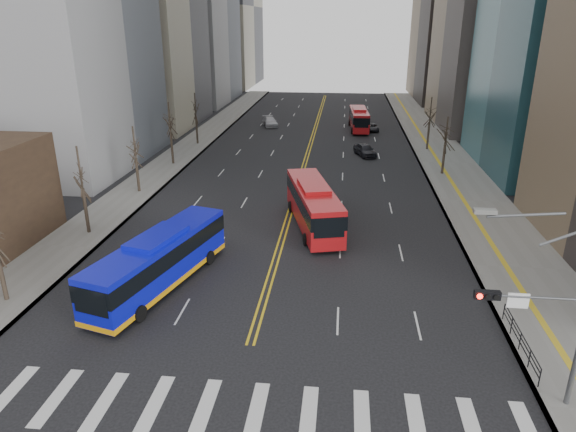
{
  "coord_description": "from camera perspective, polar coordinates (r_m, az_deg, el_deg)",
  "views": [
    {
      "loc": [
        4.6,
        -18.11,
        16.48
      ],
      "look_at": [
        1.29,
        12.28,
        4.82
      ],
      "focal_mm": 32.0,
      "sensor_mm": 36.0,
      "label": 1
    }
  ],
  "objects": [
    {
      "name": "ground",
      "position": [
        24.91,
        -6.43,
        -20.69
      ],
      "size": [
        220.0,
        220.0,
        0.0
      ],
      "primitive_type": "plane",
      "color": "black"
    },
    {
      "name": "sidewalk_right",
      "position": [
        66.47,
        17.29,
        5.65
      ],
      "size": [
        7.0,
        130.0,
        0.15
      ],
      "primitive_type": "cube",
      "color": "slate",
      "rests_on": "ground"
    },
    {
      "name": "sidewalk_left",
      "position": [
        68.53,
        -11.99,
        6.58
      ],
      "size": [
        5.0,
        130.0,
        0.15
      ],
      "primitive_type": "cube",
      "color": "slate",
      "rests_on": "ground"
    },
    {
      "name": "crosswalk",
      "position": [
        24.91,
        -6.43,
        -20.68
      ],
      "size": [
        26.7,
        4.0,
        0.01
      ],
      "color": "silver",
      "rests_on": "ground"
    },
    {
      "name": "centerline",
      "position": [
        75.08,
        2.58,
        8.19
      ],
      "size": [
        0.55,
        100.0,
        0.01
      ],
      "color": "gold",
      "rests_on": "ground"
    },
    {
      "name": "signal_mast",
      "position": [
        24.97,
        27.28,
        -9.43
      ],
      "size": [
        5.37,
        0.37,
        9.39
      ],
      "color": "slate",
      "rests_on": "ground"
    },
    {
      "name": "pedestrian_railing",
      "position": [
        30.34,
        24.42,
        -12.29
      ],
      "size": [
        0.06,
        6.06,
        1.02
      ],
      "color": "black",
      "rests_on": "sidewalk_right"
    },
    {
      "name": "street_trees",
      "position": [
        55.19,
        -6.32,
        8.62
      ],
      "size": [
        35.2,
        47.2,
        7.6
      ],
      "color": "#2D251B",
      "rests_on": "ground"
    },
    {
      "name": "blue_bus",
      "position": [
        34.53,
        -14.11,
        -4.71
      ],
      "size": [
        5.96,
        13.0,
        3.69
      ],
      "color": "#0D12C5",
      "rests_on": "ground"
    },
    {
      "name": "red_bus_near",
      "position": [
        43.23,
        2.86,
        1.43
      ],
      "size": [
        5.72,
        12.29,
        3.78
      ],
      "color": "#AC1215",
      "rests_on": "ground"
    },
    {
      "name": "red_bus_far",
      "position": [
        84.42,
        7.88,
        10.77
      ],
      "size": [
        3.18,
        11.02,
        3.46
      ],
      "color": "#AC1215",
      "rests_on": "ground"
    },
    {
      "name": "car_white",
      "position": [
        37.08,
        -15.33,
        -5.1
      ],
      "size": [
        2.67,
        4.51,
        1.4
      ],
      "primitive_type": "imported",
      "rotation": [
        0.0,
        0.0,
        -0.3
      ],
      "color": "white",
      "rests_on": "ground"
    },
    {
      "name": "car_dark_mid",
      "position": [
        67.85,
        8.55,
        7.29
      ],
      "size": [
        3.33,
        5.02,
        1.59
      ],
      "primitive_type": "imported",
      "rotation": [
        0.0,
        0.0,
        0.34
      ],
      "color": "black",
      "rests_on": "ground"
    },
    {
      "name": "car_silver",
      "position": [
        86.8,
        -2.02,
        10.42
      ],
      "size": [
        3.5,
        5.42,
        1.46
      ],
      "primitive_type": "imported",
      "rotation": [
        0.0,
        0.0,
        0.31
      ],
      "color": "#ADACB2",
      "rests_on": "ground"
    },
    {
      "name": "car_dark_far",
      "position": [
        84.07,
        9.34,
        9.69
      ],
      "size": [
        2.11,
        4.12,
        1.11
      ],
      "primitive_type": "imported",
      "rotation": [
        0.0,
        0.0,
        0.07
      ],
      "color": "black",
      "rests_on": "ground"
    }
  ]
}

